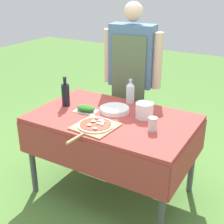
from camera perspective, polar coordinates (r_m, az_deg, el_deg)
The scene contains 10 objects.
ground_plane at distance 3.00m, azimuth 0.09°, elevation -14.08°, with size 12.00×12.00×0.00m, color #517F38.
prep_table at distance 2.65m, azimuth 0.09°, elevation -2.68°, with size 1.37×0.86×0.75m.
person_cook at distance 3.17m, azimuth 3.65°, elevation 7.47°, with size 0.61×0.24×1.63m.
pizza_on_peel at distance 2.42m, azimuth -3.14°, elevation -2.54°, with size 0.33×0.50×0.05m.
oil_bottle at distance 2.83m, azimuth -8.49°, elevation 3.22°, with size 0.07×0.07×0.27m.
water_bottle at distance 2.87m, azimuth 3.36°, elevation 3.67°, with size 0.08×0.08×0.23m.
herb_container at distance 2.71m, azimuth -4.81°, elevation 0.62°, with size 0.21×0.14×0.06m.
mixing_tub at distance 2.58m, azimuth 5.95°, elevation 0.32°, with size 0.15×0.15×0.13m, color silver.
plate_stack at distance 2.70m, azimuth 0.49°, elevation 0.45°, with size 0.26×0.26×0.04m.
sauce_jar at distance 2.38m, azimuth 7.46°, elevation -2.35°, with size 0.07×0.07×0.11m.
Camera 1 is at (1.20, -2.06, 1.83)m, focal length 50.00 mm.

